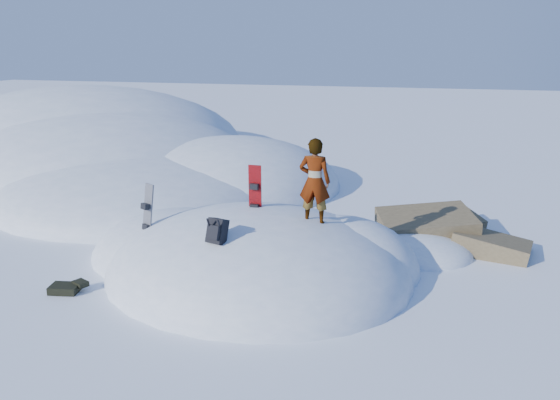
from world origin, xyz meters
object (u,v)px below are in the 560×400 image
(snowboard_dark, at_px, (147,219))
(backpack, at_px, (217,231))
(snowboard_red, at_px, (255,199))
(person, at_px, (315,181))

(snowboard_dark, distance_m, backpack, 2.53)
(snowboard_dark, height_order, backpack, snowboard_dark)
(snowboard_red, bearing_deg, person, -12.43)
(snowboard_dark, height_order, person, person)
(snowboard_dark, bearing_deg, backpack, 0.61)
(backpack, xyz_separation_m, person, (1.60, 1.60, 0.74))
(snowboard_red, bearing_deg, backpack, -93.60)
(snowboard_red, bearing_deg, snowboard_dark, -161.62)
(person, bearing_deg, snowboard_red, -12.55)
(snowboard_dark, xyz_separation_m, person, (3.83, 0.43, 1.05))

